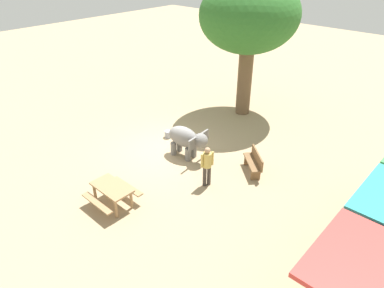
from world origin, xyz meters
TOP-DOWN VIEW (x-y plane):
  - ground_plane at (0.00, 0.00)m, footprint 60.00×60.00m
  - elephant at (-0.16, 1.09)m, footprint 1.30×1.94m
  - person_handler at (0.79, 2.99)m, footprint 0.47×0.32m
  - shade_tree_main at (-5.44, 0.18)m, footprint 5.02×4.60m
  - wooden_bench at (-1.12, 3.79)m, footprint 1.22×1.32m
  - picnic_table_near at (3.85, 1.36)m, footprint 1.48×1.50m
  - feed_bucket at (-0.82, -0.75)m, footprint 0.36×0.36m

SIDE VIEW (x-z plane):
  - ground_plane at x=0.00m, z-range 0.00..0.00m
  - feed_bucket at x=-0.82m, z-range 0.00..0.32m
  - wooden_bench at x=-1.12m, z-range 0.03..0.91m
  - picnic_table_near at x=3.85m, z-range 0.20..0.98m
  - elephant at x=-0.16m, z-range 0.19..1.52m
  - person_handler at x=0.79m, z-range 0.14..1.76m
  - shade_tree_main at x=-5.44m, z-range 1.54..8.32m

